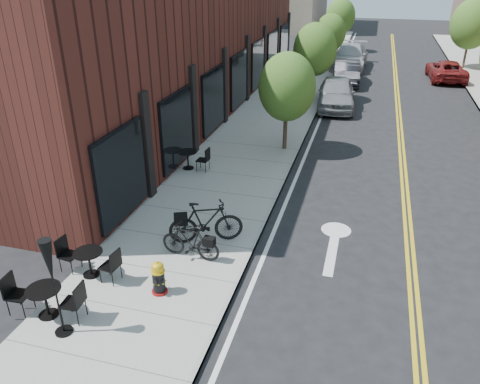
% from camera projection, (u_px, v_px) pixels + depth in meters
% --- Properties ---
extents(ground, '(120.00, 120.00, 0.00)m').
position_uv_depth(ground, '(238.00, 287.00, 11.05)').
color(ground, black).
rests_on(ground, ground).
extents(sidewalk_near, '(4.00, 70.00, 0.12)m').
position_uv_depth(sidewalk_near, '(257.00, 138.00, 20.14)').
color(sidewalk_near, '#9E9B93').
rests_on(sidewalk_near, ground).
extents(building_near, '(5.00, 28.00, 7.00)m').
position_uv_depth(building_near, '(189.00, 38.00, 23.14)').
color(building_near, '#441C15').
rests_on(building_near, ground).
extents(tree_near_a, '(2.20, 2.20, 3.81)m').
position_uv_depth(tree_near_a, '(287.00, 87.00, 17.80)').
color(tree_near_a, '#382B1E').
rests_on(tree_near_a, sidewalk_near).
extents(tree_near_b, '(2.30, 2.30, 3.98)m').
position_uv_depth(tree_near_b, '(315.00, 50.00, 24.65)').
color(tree_near_b, '#382B1E').
rests_on(tree_near_b, sidewalk_near).
extents(tree_near_c, '(2.10, 2.10, 3.67)m').
position_uv_depth(tree_near_c, '(330.00, 33.00, 31.64)').
color(tree_near_c, '#382B1E').
rests_on(tree_near_c, sidewalk_near).
extents(tree_near_d, '(2.40, 2.40, 4.11)m').
position_uv_depth(tree_near_d, '(340.00, 17.00, 38.42)').
color(tree_near_d, '#382B1E').
rests_on(tree_near_d, sidewalk_near).
extents(tree_far_c, '(2.80, 2.80, 4.62)m').
position_uv_depth(tree_far_c, '(472.00, 24.00, 31.77)').
color(tree_far_c, '#382B1E').
rests_on(tree_far_c, sidewalk_far).
extents(fire_hydrant, '(0.48, 0.48, 0.83)m').
position_uv_depth(fire_hydrant, '(159.00, 278.00, 10.54)').
color(fire_hydrant, maroon).
rests_on(fire_hydrant, sidewalk_near).
extents(bicycle_left, '(1.61, 0.57, 0.95)m').
position_uv_depth(bicycle_left, '(190.00, 241.00, 11.76)').
color(bicycle_left, black).
rests_on(bicycle_left, sidewalk_near).
extents(bicycle_right, '(2.04, 1.31, 1.19)m').
position_uv_depth(bicycle_right, '(206.00, 222.00, 12.38)').
color(bicycle_right, black).
rests_on(bicycle_right, sidewalk_near).
extents(bistro_set_a, '(1.70, 0.78, 0.91)m').
position_uv_depth(bistro_set_a, '(45.00, 298.00, 9.82)').
color(bistro_set_a, black).
rests_on(bistro_set_a, sidewalk_near).
extents(bistro_set_b, '(1.62, 0.76, 0.86)m').
position_uv_depth(bistro_set_b, '(89.00, 260.00, 11.11)').
color(bistro_set_b, black).
rests_on(bistro_set_b, sidewalk_near).
extents(bistro_set_c, '(1.60, 0.73, 0.86)m').
position_uv_depth(bistro_set_c, '(188.00, 157.00, 16.89)').
color(bistro_set_c, black).
rests_on(bistro_set_c, sidewalk_near).
extents(patio_umbrella, '(0.36, 0.36, 2.21)m').
position_uv_depth(patio_umbrella, '(50.00, 268.00, 8.85)').
color(patio_umbrella, black).
rests_on(patio_umbrella, sidewalk_near).
extents(parked_car_a, '(2.19, 4.70, 1.56)m').
position_uv_depth(parked_car_a, '(336.00, 93.00, 24.18)').
color(parked_car_a, gray).
rests_on(parked_car_a, ground).
extents(parked_car_b, '(1.86, 4.40, 1.41)m').
position_uv_depth(parked_car_b, '(347.00, 72.00, 28.98)').
color(parked_car_b, black).
rests_on(parked_car_b, ground).
extents(parked_car_c, '(2.46, 5.67, 1.63)m').
position_uv_depth(parked_car_c, '(350.00, 57.00, 33.15)').
color(parked_car_c, '#B5B5BA').
rests_on(parked_car_c, ground).
extents(parked_car_far, '(2.31, 4.62, 1.26)m').
position_uv_depth(parked_car_far, '(446.00, 70.00, 29.92)').
color(parked_car_far, maroon).
rests_on(parked_car_far, ground).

